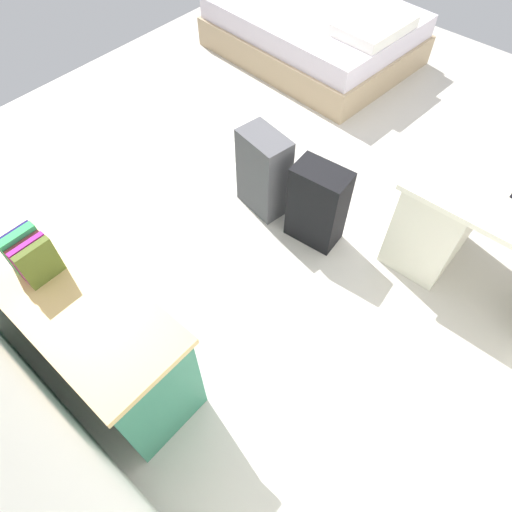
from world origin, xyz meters
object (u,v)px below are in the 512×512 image
(suitcase_spare_grey, at_px, (264,173))
(credenza, at_px, (60,300))
(suitcase_black, at_px, (317,205))
(bed, at_px, (315,31))

(suitcase_spare_grey, bearing_deg, credenza, 94.56)
(credenza, height_order, suitcase_black, credenza)
(suitcase_black, relative_size, suitcase_spare_grey, 0.96)
(bed, relative_size, suitcase_spare_grey, 3.13)
(suitcase_black, bearing_deg, credenza, 63.47)
(credenza, relative_size, suitcase_black, 2.95)
(suitcase_black, height_order, suitcase_spare_grey, suitcase_spare_grey)
(bed, bearing_deg, suitcase_black, 127.30)
(credenza, bearing_deg, suitcase_black, -110.90)
(suitcase_black, bearing_deg, suitcase_spare_grey, -4.10)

